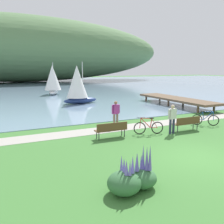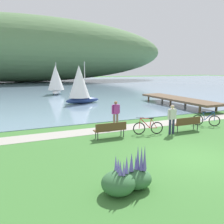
{
  "view_description": "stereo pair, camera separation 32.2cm",
  "coord_description": "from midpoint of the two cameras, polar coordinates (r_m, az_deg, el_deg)",
  "views": [
    {
      "loc": [
        -7.58,
        -7.4,
        3.79
      ],
      "look_at": [
        -0.88,
        6.58,
        1.0
      ],
      "focal_mm": 39.22,
      "sensor_mm": 36.0,
      "label": 1
    },
    {
      "loc": [
        -7.29,
        -7.53,
        3.79
      ],
      "look_at": [
        -0.88,
        6.58,
        1.0
      ],
      "focal_mm": 39.22,
      "sensor_mm": 36.0,
      "label": 2
    }
  ],
  "objects": [
    {
      "name": "shoreline_path",
      "position": [
        15.94,
        4.14,
        -3.55
      ],
      "size": [
        60.0,
        1.5,
        0.01
      ],
      "primitive_type": "cube",
      "color": "#A39E93",
      "rests_on": "ground"
    },
    {
      "name": "bay_water",
      "position": [
        56.17,
        -16.86,
        5.92
      ],
      "size": [
        180.0,
        80.0,
        0.04
      ],
      "primitive_type": "cube",
      "color": "#7A99B2",
      "rests_on": "ground"
    },
    {
      "name": "park_bench_further_along",
      "position": [
        15.55,
        17.64,
        -2.42
      ],
      "size": [
        1.8,
        0.5,
        0.88
      ],
      "color": "brown",
      "rests_on": "ground"
    },
    {
      "name": "park_bench_near_camera",
      "position": [
        13.37,
        0.3,
        -3.94
      ],
      "size": [
        1.81,
        0.51,
        0.88
      ],
      "color": "brown",
      "rests_on": "ground"
    },
    {
      "name": "ground_plane",
      "position": [
        11.2,
        19.51,
        -10.19
      ],
      "size": [
        200.0,
        200.0,
        0.0
      ],
      "primitive_type": "plane",
      "color": "#3D7533"
    },
    {
      "name": "echium_bush_far_cluster",
      "position": [
        7.7,
        2.74,
        -16.07
      ],
      "size": [
        1.05,
        1.05,
        1.23
      ],
      "color": "#386B3D",
      "rests_on": "ground"
    },
    {
      "name": "person_on_the_grass",
      "position": [
        14.57,
        14.43,
        -1.25
      ],
      "size": [
        0.61,
        0.23,
        1.71
      ],
      "color": "#282D47",
      "rests_on": "ground"
    },
    {
      "name": "person_at_shoreline",
      "position": [
        15.77,
        1.47,
        -0.07
      ],
      "size": [
        0.61,
        0.27,
        1.71
      ],
      "color": "#72604C",
      "rests_on": "ground"
    },
    {
      "name": "bicycle_beside_path",
      "position": [
        14.35,
        9.02,
        -3.6
      ],
      "size": [
        1.7,
        0.6,
        1.01
      ],
      "color": "black",
      "rests_on": "ground"
    },
    {
      "name": "sailboat_mid_bay",
      "position": [
        36.04,
        -12.72,
        7.4
      ],
      "size": [
        2.93,
        4.02,
        4.55
      ],
      "color": "white",
      "rests_on": "bay_water"
    },
    {
      "name": "sailboat_toward_hillside",
      "position": [
        26.25,
        -7.21,
        6.48
      ],
      "size": [
        3.85,
        2.45,
        4.42
      ],
      "color": "navy",
      "rests_on": "bay_water"
    },
    {
      "name": "bicycle_leaning_near_bench",
      "position": [
        17.46,
        21.57,
        -1.72
      ],
      "size": [
        1.4,
        1.18,
        1.01
      ],
      "color": "black",
      "rests_on": "ground"
    },
    {
      "name": "echium_bush_mid_cluster",
      "position": [
        8.14,
        6.83,
        -14.73
      ],
      "size": [
        1.01,
        1.01,
        1.45
      ],
      "color": "#386B3D",
      "rests_on": "ground"
    },
    {
      "name": "distant_hillside",
      "position": [
        72.92,
        -19.43,
        13.66
      ],
      "size": [
        85.33,
        28.0,
        17.72
      ],
      "primitive_type": "ellipsoid",
      "color": "#567A4C",
      "rests_on": "bay_water"
    },
    {
      "name": "pier_dock",
      "position": [
        25.72,
        15.54,
        2.9
      ],
      "size": [
        2.4,
        10.0,
        0.8
      ],
      "color": "brown",
      "rests_on": "ground"
    }
  ]
}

